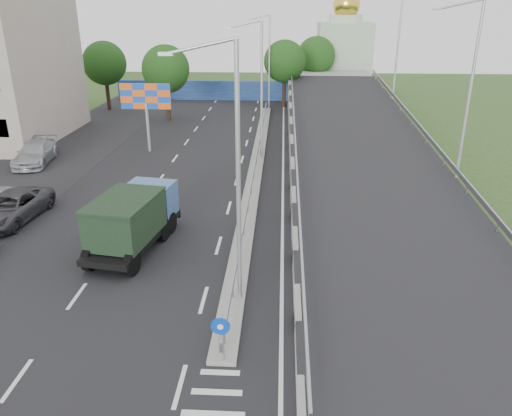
# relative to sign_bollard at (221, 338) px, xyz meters

# --- Properties ---
(ground) EXTENTS (160.00, 160.00, 0.00)m
(ground) POSITION_rel_sign_bollard_xyz_m (0.00, -2.17, -1.03)
(ground) COLOR #2D4C1E
(ground) RESTS_ON ground
(road_surface) EXTENTS (26.00, 90.00, 0.04)m
(road_surface) POSITION_rel_sign_bollard_xyz_m (-3.00, 17.83, -1.03)
(road_surface) COLOR black
(road_surface) RESTS_ON ground
(parking_strip) EXTENTS (8.00, 90.00, 0.05)m
(parking_strip) POSITION_rel_sign_bollard_xyz_m (-16.00, 17.83, -1.03)
(parking_strip) COLOR black
(parking_strip) RESTS_ON ground
(median) EXTENTS (1.00, 44.00, 0.20)m
(median) POSITION_rel_sign_bollard_xyz_m (0.00, 21.83, -0.93)
(median) COLOR gray
(median) RESTS_ON ground
(overpass_ramp) EXTENTS (10.00, 50.00, 3.50)m
(overpass_ramp) POSITION_rel_sign_bollard_xyz_m (7.50, 21.83, 0.72)
(overpass_ramp) COLOR gray
(overpass_ramp) RESTS_ON ground
(median_guardrail) EXTENTS (0.09, 44.00, 0.71)m
(median_guardrail) POSITION_rel_sign_bollard_xyz_m (0.00, 21.83, -0.28)
(median_guardrail) COLOR gray
(median_guardrail) RESTS_ON median
(sign_bollard) EXTENTS (0.64, 0.23, 1.67)m
(sign_bollard) POSITION_rel_sign_bollard_xyz_m (0.00, 0.00, 0.00)
(sign_bollard) COLOR black
(sign_bollard) RESTS_ON median
(lamp_post_near) EXTENTS (2.74, 0.18, 10.08)m
(lamp_post_near) POSITION_rel_sign_bollard_xyz_m (0.11, 3.83, 4.77)
(lamp_post_near) COLOR #B2B5B7
(lamp_post_near) RESTS_ON median
(lamp_post_mid) EXTENTS (2.74, 0.18, 10.08)m
(lamp_post_mid) POSITION_rel_sign_bollard_xyz_m (0.11, 23.83, 4.77)
(lamp_post_mid) COLOR #B2B5B7
(lamp_post_mid) RESTS_ON median
(lamp_post_far) EXTENTS (2.74, 0.18, 10.08)m
(lamp_post_far) POSITION_rel_sign_bollard_xyz_m (0.11, 43.83, 4.77)
(lamp_post_far) COLOR #B2B5B7
(lamp_post_far) RESTS_ON median
(blue_wall) EXTENTS (30.00, 0.50, 2.40)m
(blue_wall) POSITION_rel_sign_bollard_xyz_m (-4.00, 49.83, 0.17)
(blue_wall) COLOR navy
(blue_wall) RESTS_ON ground
(church) EXTENTS (7.00, 7.00, 13.80)m
(church) POSITION_rel_sign_bollard_xyz_m (10.00, 57.83, 4.28)
(church) COLOR #B2CCAD
(church) RESTS_ON ground
(billboard) EXTENTS (4.00, 0.24, 5.50)m
(billboard) POSITION_rel_sign_bollard_xyz_m (-9.00, 25.83, 3.15)
(billboard) COLOR #B2B5B7
(billboard) RESTS_ON ground
(tree_left_mid) EXTENTS (4.80, 4.80, 7.60)m
(tree_left_mid) POSITION_rel_sign_bollard_xyz_m (-10.00, 37.83, 4.14)
(tree_left_mid) COLOR black
(tree_left_mid) RESTS_ON ground
(tree_median_far) EXTENTS (4.80, 4.80, 7.60)m
(tree_median_far) POSITION_rel_sign_bollard_xyz_m (2.00, 45.83, 4.14)
(tree_median_far) COLOR black
(tree_median_far) RESTS_ON ground
(tree_left_far) EXTENTS (4.80, 4.80, 7.60)m
(tree_left_far) POSITION_rel_sign_bollard_xyz_m (-18.00, 42.83, 4.14)
(tree_left_far) COLOR black
(tree_left_far) RESTS_ON ground
(tree_ramp_far) EXTENTS (4.80, 4.80, 7.60)m
(tree_ramp_far) POSITION_rel_sign_bollard_xyz_m (6.00, 52.83, 4.14)
(tree_ramp_far) COLOR black
(tree_ramp_far) RESTS_ON ground
(dump_truck) EXTENTS (3.41, 6.87, 2.90)m
(dump_truck) POSITION_rel_sign_bollard_xyz_m (-5.29, 8.48, 0.57)
(dump_truck) COLOR black
(dump_truck) RESTS_ON ground
(parked_car_c) EXTENTS (3.04, 5.80, 1.56)m
(parked_car_c) POSITION_rel_sign_bollard_xyz_m (-13.10, 11.41, -0.25)
(parked_car_c) COLOR #3A393F
(parked_car_c) RESTS_ON ground
(parked_car_d) EXTENTS (3.05, 5.84, 1.62)m
(parked_car_d) POSITION_rel_sign_bollard_xyz_m (-16.76, 22.05, -0.23)
(parked_car_d) COLOR #A0A5A9
(parked_car_d) RESTS_ON ground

